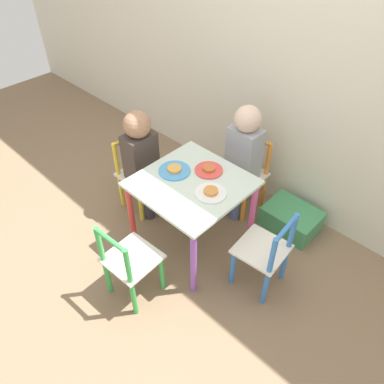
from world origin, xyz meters
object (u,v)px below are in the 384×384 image
chair_green (129,263)px  child_back (242,153)px  plate_left (174,170)px  chair_yellow (139,175)px  child_left (142,155)px  plate_back (209,170)px  kids_table (192,192)px  chair_blue (265,253)px  plate_right (211,192)px  chair_orange (245,175)px  storage_bin (291,219)px

chair_green → child_back: 0.98m
plate_left → chair_yellow: bearing=178.6°
chair_yellow → plate_left: size_ratio=2.83×
child_left → plate_back: bearing=-72.4°
kids_table → child_left: (-0.45, 0.01, 0.04)m
chair_yellow → plate_left: (0.37, -0.01, 0.25)m
kids_table → chair_blue: bearing=5.1°
plate_right → child_back: bearing=106.1°
chair_orange → plate_back: size_ratio=3.19×
child_left → plate_back: size_ratio=4.59×
chair_blue → kids_table: bearing=-90.0°
chair_blue → plate_right: (-0.36, -0.05, 0.25)m
plate_back → plate_right: size_ratio=0.95×
child_back → child_left: 0.64m
child_back → storage_bin: child_back is taller
child_left → chair_blue: bearing=-86.7°
plate_right → storage_bin: plate_right is taller
chair_green → plate_back: chair_green is taller
plate_back → chair_yellow: bearing=-165.4°
child_back → plate_back: (-0.01, -0.31, 0.03)m
plate_back → plate_left: 0.20m
kids_table → chair_orange: size_ratio=1.12×
child_back → plate_right: bearing=-72.4°
kids_table → plate_right: size_ratio=3.39×
child_back → child_left: bearing=-134.7°
chair_blue → plate_back: chair_blue is taller
chair_orange → storage_bin: bearing=7.7°
child_left → child_back: bearing=-45.2°
plate_left → storage_bin: plate_left is taller
plate_right → chair_green: bearing=-102.8°
chair_green → storage_bin: 1.13m
plate_back → storage_bin: 0.71m
chair_yellow → plate_back: 0.58m
kids_table → storage_bin: (0.39, 0.55, -0.35)m
kids_table → storage_bin: size_ratio=1.68×
plate_right → plate_left: bearing=180.0°
kids_table → plate_back: size_ratio=3.56×
chair_green → child_left: bearing=-50.4°
kids_table → plate_left: size_ratio=3.16×
plate_back → child_left: bearing=-163.4°
chair_yellow → chair_green: same height
chair_orange → chair_green: size_ratio=1.00×
plate_right → kids_table: bearing=180.0°
plate_right → plate_back: bearing=135.0°
kids_table → storage_bin: 0.76m
chair_blue → chair_green: bearing=-46.1°
chair_yellow → chair_green: 0.74m
kids_table → child_back: child_back is taller
chair_green → chair_orange: bearing=-92.2°
storage_bin → plate_back: bearing=-133.7°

